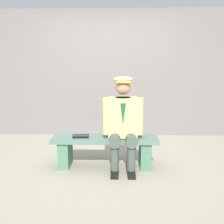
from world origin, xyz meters
TOP-DOWN VIEW (x-y plane):
  - ground_plane at (0.00, 0.00)m, footprint 30.00×30.00m
  - bench at (0.00, 0.00)m, footprint 1.44×0.41m
  - seated_man at (-0.25, 0.06)m, footprint 0.56×0.56m
  - rolled_magazine at (0.32, 0.06)m, footprint 0.22×0.07m
  - stadium_wall at (0.00, -1.78)m, footprint 12.00×0.24m

SIDE VIEW (x-z plane):
  - ground_plane at x=0.00m, z-range 0.00..0.00m
  - bench at x=0.00m, z-range 0.07..0.49m
  - rolled_magazine at x=0.32m, z-range 0.42..0.48m
  - seated_man at x=-0.25m, z-range 0.05..1.30m
  - stadium_wall at x=0.00m, z-range 0.00..2.50m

